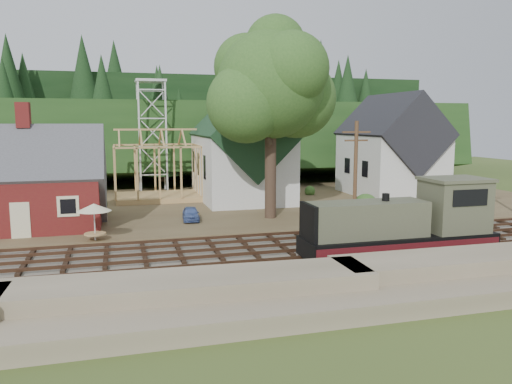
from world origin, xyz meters
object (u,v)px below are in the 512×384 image
object	(u,v)px
car_blue	(191,214)
car_red	(443,191)
patio_set	(94,209)
locomotive	(406,226)

from	to	relation	value
car_blue	car_red	size ratio (longest dim) A/B	0.78
car_blue	patio_set	distance (m)	8.70
locomotive	patio_set	bearing A→B (deg)	153.98
car_blue	car_red	world-z (taller)	car_red
locomotive	car_red	size ratio (longest dim) A/B	2.81
car_blue	car_red	bearing A→B (deg)	16.82
car_blue	car_red	xyz separation A→B (m)	(26.72, 5.47, 0.03)
locomotive	patio_set	distance (m)	19.39
car_red	patio_set	xyz separation A→B (m)	(-33.64, -10.52, 1.50)
car_red	patio_set	size ratio (longest dim) A/B	1.66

